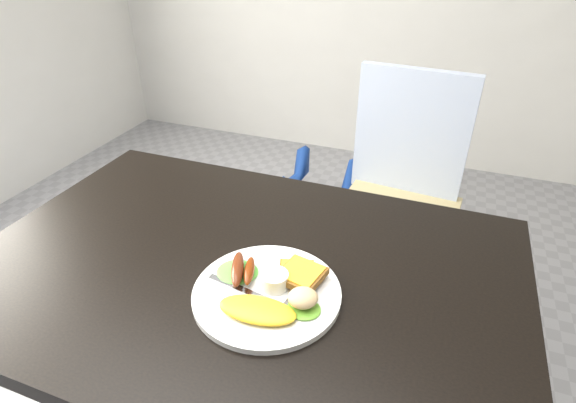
# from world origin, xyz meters

# --- Properties ---
(dining_table) EXTENTS (1.20, 0.80, 0.04)m
(dining_table) POSITION_xyz_m (0.00, 0.00, 0.73)
(dining_table) COLOR black
(dining_table) RESTS_ON ground
(dining_chair) EXTENTS (0.46, 0.46, 0.05)m
(dining_chair) POSITION_xyz_m (0.25, 0.77, 0.45)
(dining_chair) COLOR tan
(dining_chair) RESTS_ON ground
(person) EXTENTS (0.63, 0.44, 1.66)m
(person) POSITION_xyz_m (-0.29, 0.70, 0.83)
(person) COLOR navy
(person) RESTS_ON ground
(plate) EXTENTS (0.30, 0.30, 0.01)m
(plate) POSITION_xyz_m (0.09, -0.07, 0.76)
(plate) COLOR white
(plate) RESTS_ON dining_table
(lettuce_left) EXTENTS (0.10, 0.09, 0.01)m
(lettuce_left) POSITION_xyz_m (0.01, -0.05, 0.77)
(lettuce_left) COLOR #449537
(lettuce_left) RESTS_ON plate
(lettuce_right) EXTENTS (0.07, 0.06, 0.01)m
(lettuce_right) POSITION_xyz_m (0.18, -0.10, 0.77)
(lettuce_right) COLOR #549B1F
(lettuce_right) RESTS_ON plate
(omelette) EXTENTS (0.16, 0.08, 0.02)m
(omelette) POSITION_xyz_m (0.10, -0.14, 0.77)
(omelette) COLOR yellow
(omelette) RESTS_ON plate
(sausage_a) EXTENTS (0.06, 0.11, 0.03)m
(sausage_a) POSITION_xyz_m (0.02, -0.05, 0.78)
(sausage_a) COLOR #5C2D16
(sausage_a) RESTS_ON lettuce_left
(sausage_b) EXTENTS (0.05, 0.09, 0.02)m
(sausage_b) POSITION_xyz_m (0.04, -0.05, 0.78)
(sausage_b) COLOR #6A2F10
(sausage_b) RESTS_ON lettuce_left
(ramekin) EXTENTS (0.06, 0.06, 0.03)m
(ramekin) POSITION_xyz_m (0.10, -0.06, 0.78)
(ramekin) COLOR white
(ramekin) RESTS_ON plate
(toast_a) EXTENTS (0.09, 0.09, 0.01)m
(toast_a) POSITION_xyz_m (0.13, -0.01, 0.77)
(toast_a) COLOR #8E5F19
(toast_a) RESTS_ON plate
(toast_b) EXTENTS (0.10, 0.10, 0.01)m
(toast_b) POSITION_xyz_m (0.15, -0.03, 0.78)
(toast_b) COLOR olive
(toast_b) RESTS_ON toast_a
(potato_salad) EXTENTS (0.07, 0.07, 0.03)m
(potato_salad) POSITION_xyz_m (0.17, -0.09, 0.79)
(potato_salad) COLOR beige
(potato_salad) RESTS_ON lettuce_right
(fork) EXTENTS (0.17, 0.04, 0.00)m
(fork) POSITION_xyz_m (0.05, -0.09, 0.76)
(fork) COLOR #ADAFB7
(fork) RESTS_ON plate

